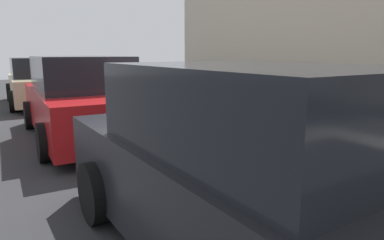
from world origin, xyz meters
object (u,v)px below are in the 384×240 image
object	(u,v)px
suitcase_teal_1	(309,137)
bollard_post	(154,95)
suitcase_silver_2	(280,133)
suitcase_teal_8	(180,104)
parked_car_charcoal_0	(252,175)
parked_car_red_1	(82,100)
suitcase_olive_3	(262,125)
fire_hydrant	(166,98)
suitcase_navy_0	(346,145)
suitcase_red_5	(222,114)
suitcase_black_6	(209,109)
parked_car_beige_2	(39,83)
suitcase_maroon_4	(238,120)
suitcase_navy_7	(194,109)

from	to	relation	value
suitcase_teal_1	bollard_post	distance (m)	5.13
suitcase_silver_2	suitcase_teal_8	xyz separation A→B (m)	(3.31, -0.02, 0.07)
suitcase_teal_8	parked_car_charcoal_0	distance (m)	5.77
suitcase_teal_1	parked_car_red_1	distance (m)	4.49
suitcase_olive_3	fire_hydrant	distance (m)	3.61
suitcase_navy_0	fire_hydrant	size ratio (longest dim) A/B	1.16
suitcase_red_5	suitcase_black_6	world-z (taller)	suitcase_black_6
bollard_post	parked_car_charcoal_0	size ratio (longest dim) A/B	0.20
suitcase_teal_8	parked_car_red_1	bearing A→B (deg)	91.80
parked_car_red_1	parked_car_beige_2	size ratio (longest dim) A/B	0.99
suitcase_navy_0	suitcase_teal_8	bearing A→B (deg)	1.81
parked_car_charcoal_0	suitcase_olive_3	bearing A→B (deg)	-44.89
suitcase_navy_0	parked_car_red_1	xyz separation A→B (m)	(4.33, 2.52, 0.32)
bollard_post	parked_car_red_1	size ratio (longest dim) A/B	0.19
suitcase_olive_3	parked_car_beige_2	distance (m)	8.64
suitcase_red_5	parked_car_red_1	xyz separation A→B (m)	(1.55, 2.43, 0.29)
suitcase_navy_0	suitcase_black_6	size ratio (longest dim) A/B	0.91
suitcase_maroon_4	suitcase_navy_7	size ratio (longest dim) A/B	1.30
suitcase_silver_2	suitcase_olive_3	size ratio (longest dim) A/B	1.32
suitcase_silver_2	suitcase_black_6	distance (m)	2.23
bollard_post	fire_hydrant	bearing A→B (deg)	-161.64
suitcase_silver_2	parked_car_red_1	xyz separation A→B (m)	(3.23, 2.37, 0.34)
suitcase_navy_0	suitcase_teal_1	xyz separation A→B (m)	(0.57, 0.09, -0.01)
suitcase_black_6	suitcase_maroon_4	bearing A→B (deg)	175.01
suitcase_teal_8	parked_car_beige_2	bearing A→B (deg)	23.41
suitcase_navy_0	suitcase_navy_7	size ratio (longest dim) A/B	1.40
suitcase_black_6	suitcase_navy_7	distance (m)	0.52
suitcase_maroon_4	suitcase_black_6	distance (m)	1.12
suitcase_teal_1	parked_car_beige_2	xyz separation A→B (m)	(9.34, 2.43, 0.28)
suitcase_teal_1	parked_car_red_1	bearing A→B (deg)	32.86
suitcase_teal_1	parked_car_charcoal_0	xyz separation A→B (m)	(-1.41, 2.43, 0.31)
suitcase_teal_1	parked_car_beige_2	bearing A→B (deg)	14.58
suitcase_maroon_4	parked_car_charcoal_0	xyz separation A→B (m)	(-3.05, 2.38, 0.31)
suitcase_teal_1	parked_car_charcoal_0	distance (m)	2.83
parked_car_charcoal_0	suitcase_red_5	bearing A→B (deg)	-33.80
suitcase_navy_7	fire_hydrant	bearing A→B (deg)	-0.75
suitcase_maroon_4	suitcase_teal_8	distance (m)	2.20
suitcase_black_6	fire_hydrant	size ratio (longest dim) A/B	1.28
suitcase_navy_0	suitcase_navy_7	bearing A→B (deg)	1.40
suitcase_teal_1	suitcase_navy_7	world-z (taller)	suitcase_teal_1
bollard_post	parked_car_charcoal_0	distance (m)	6.93
suitcase_maroon_4	suitcase_red_5	world-z (taller)	suitcase_red_5
suitcase_navy_0	suitcase_maroon_4	size ratio (longest dim) A/B	1.08
suitcase_navy_0	suitcase_red_5	world-z (taller)	suitcase_red_5
suitcase_teal_1	bollard_post	bearing A→B (deg)	1.48
suitcase_navy_0	suitcase_black_6	xyz separation A→B (m)	(3.33, 0.04, 0.06)
suitcase_maroon_4	fire_hydrant	world-z (taller)	suitcase_maroon_4
suitcase_maroon_4	suitcase_teal_8	xyz separation A→B (m)	(2.20, -0.00, 0.05)
suitcase_black_6	parked_car_beige_2	xyz separation A→B (m)	(6.59, 2.48, 0.22)
suitcase_teal_1	suitcase_silver_2	distance (m)	0.53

